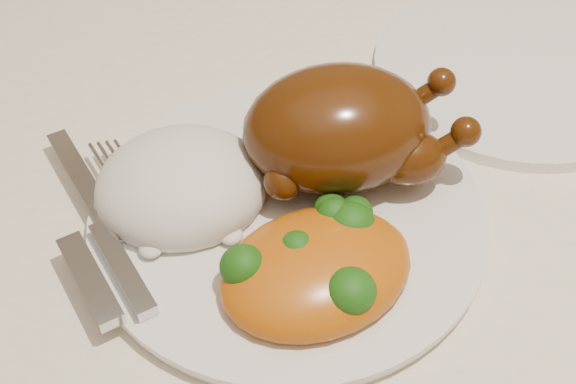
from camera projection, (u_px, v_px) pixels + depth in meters
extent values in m
cube|color=brown|center=(286.00, 204.00, 0.62)|extent=(1.60, 0.90, 0.04)
cube|color=white|center=(286.00, 182.00, 0.60)|extent=(1.72, 1.02, 0.01)
cylinder|color=white|center=(288.00, 217.00, 0.56)|extent=(0.33, 0.33, 0.01)
cylinder|color=white|center=(516.00, 69.00, 0.68)|extent=(0.26, 0.26, 0.01)
ellipsoid|color=#4E2508|center=(337.00, 128.00, 0.56)|extent=(0.14, 0.10, 0.08)
ellipsoid|color=#4E2508|center=(326.00, 114.00, 0.54)|extent=(0.07, 0.05, 0.03)
ellipsoid|color=#4E2508|center=(410.00, 159.00, 0.55)|extent=(0.05, 0.04, 0.04)
sphere|color=#4E2508|center=(466.00, 132.00, 0.54)|extent=(0.02, 0.02, 0.02)
ellipsoid|color=#4E2508|center=(390.00, 108.00, 0.59)|extent=(0.05, 0.04, 0.04)
sphere|color=#4E2508|center=(442.00, 82.00, 0.58)|extent=(0.02, 0.02, 0.02)
sphere|color=#4E2508|center=(283.00, 181.00, 0.54)|extent=(0.03, 0.03, 0.03)
sphere|color=#4E2508|center=(268.00, 121.00, 0.58)|extent=(0.03, 0.03, 0.03)
ellipsoid|color=white|center=(182.00, 186.00, 0.56)|extent=(0.12, 0.11, 0.06)
ellipsoid|color=#C6630C|center=(316.00, 271.00, 0.51)|extent=(0.15, 0.13, 0.04)
ellipsoid|color=#C6630C|center=(364.00, 251.00, 0.52)|extent=(0.06, 0.05, 0.03)
ellipsoid|color=#133709|center=(253.00, 272.00, 0.51)|extent=(0.03, 0.03, 0.03)
ellipsoid|color=#133709|center=(350.00, 291.00, 0.48)|extent=(0.03, 0.03, 0.03)
ellipsoid|color=#133709|center=(351.00, 226.00, 0.52)|extent=(0.03, 0.03, 0.03)
ellipsoid|color=#133709|center=(297.00, 247.00, 0.50)|extent=(0.02, 0.02, 0.02)
ellipsoid|color=#133709|center=(355.00, 213.00, 0.53)|extent=(0.02, 0.02, 0.02)
ellipsoid|color=#133709|center=(243.00, 267.00, 0.50)|extent=(0.03, 0.03, 0.03)
ellipsoid|color=#133709|center=(331.00, 210.00, 0.53)|extent=(0.02, 0.02, 0.02)
ellipsoid|color=#133709|center=(334.00, 216.00, 0.53)|extent=(0.03, 0.03, 0.03)
cube|color=silver|center=(86.00, 184.00, 0.57)|extent=(0.05, 0.12, 0.00)
cube|color=silver|center=(90.00, 280.00, 0.51)|extent=(0.04, 0.08, 0.01)
cube|color=silver|center=(122.00, 268.00, 0.51)|extent=(0.04, 0.08, 0.01)
cube|color=silver|center=(115.00, 179.00, 0.57)|extent=(0.04, 0.09, 0.00)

